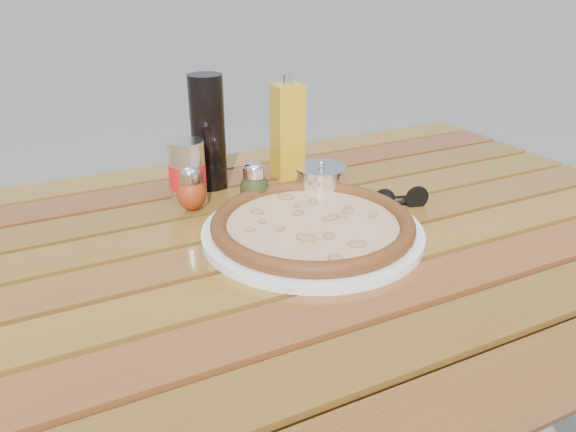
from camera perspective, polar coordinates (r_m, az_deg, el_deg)
name	(u,v)px	position (r m, az deg, el deg)	size (l,w,h in m)	color
table	(293,278)	(0.95, 0.54, -6.27)	(1.40, 0.90, 0.75)	#33170B
plate	(312,232)	(0.91, 2.49, -1.66)	(0.36, 0.36, 0.01)	white
pizza	(313,224)	(0.91, 2.51, -0.77)	(0.46, 0.46, 0.03)	#FFE2B6
pepper_shaker	(191,189)	(1.02, -9.82, 2.69)	(0.06, 0.06, 0.08)	#B13814
oregano_shaker	(254,185)	(1.02, -3.42, 3.21)	(0.07, 0.07, 0.08)	#343916
dark_bottle	(208,132)	(1.10, -8.12, 8.40)	(0.07, 0.07, 0.22)	black
soda_can	(187,173)	(1.04, -10.18, 4.29)	(0.08, 0.08, 0.12)	silver
olive_oil_cruet	(287,131)	(1.14, -0.07, 8.64)	(0.06, 0.06, 0.21)	gold
parmesan_tin	(321,181)	(1.06, 3.35, 3.57)	(0.12, 0.12, 0.07)	white
sunglasses	(400,200)	(1.04, 11.27, 1.64)	(0.11, 0.04, 0.04)	black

